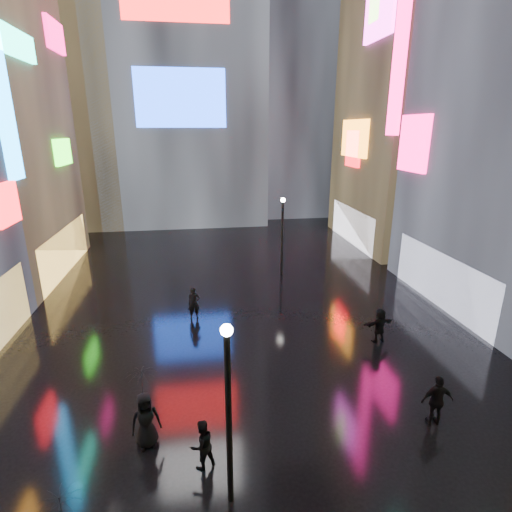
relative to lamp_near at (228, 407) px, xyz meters
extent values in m
plane|color=black|center=(1.52, 13.54, -2.94)|extent=(140.00, 140.00, 0.00)
cube|color=red|center=(-9.33, 11.86, 3.12)|extent=(0.25, 2.24, 1.94)
cube|color=#1286EA|center=(-9.33, 13.54, 8.06)|extent=(0.25, 1.40, 8.00)
cube|color=#FFC659|center=(-9.58, 19.54, -1.44)|extent=(0.20, 10.00, 3.00)
cube|color=#2AD217|center=(-9.33, 21.36, 4.97)|extent=(0.25, 3.00, 1.71)
cube|color=#17DEB0|center=(-9.33, 16.15, 10.66)|extent=(0.25, 4.84, 1.37)
cube|color=#EA0B60|center=(-9.33, 23.24, 12.36)|extent=(0.25, 3.32, 1.94)
cube|color=white|center=(12.62, 10.54, -1.44)|extent=(0.20, 9.00, 3.00)
cube|color=#EA0B60|center=(12.37, 14.66, 5.64)|extent=(0.25, 2.99, 3.26)
cube|color=#EA0B60|center=(12.37, 17.54, 11.06)|extent=(0.25, 1.40, 10.00)
cube|color=black|center=(17.52, 23.54, 11.06)|extent=(10.00, 12.00, 28.00)
cube|color=white|center=(12.62, 23.54, -1.44)|extent=(0.20, 9.00, 3.00)
cube|color=orange|center=(12.37, 23.86, 5.71)|extent=(0.25, 4.92, 2.91)
cube|color=#EA2ECE|center=(12.37, 21.04, 14.07)|extent=(0.25, 4.36, 3.46)
cube|color=red|center=(12.37, 23.98, 4.90)|extent=(0.25, 2.63, 2.87)
cube|color=black|center=(-1.48, 37.54, 18.06)|extent=(16.00, 14.00, 42.00)
cube|color=#194CFF|center=(-1.48, 30.44, 9.06)|extent=(8.00, 0.20, 5.00)
cube|color=black|center=(10.52, 39.54, 14.06)|extent=(12.00, 12.00, 34.00)
cube|color=black|center=(-12.48, 35.54, 10.06)|extent=(10.00, 10.00, 26.00)
cylinder|color=black|center=(0.00, 0.00, -0.44)|extent=(0.16, 0.16, 5.00)
sphere|color=white|center=(0.00, 0.00, 2.11)|extent=(0.30, 0.30, 0.30)
cylinder|color=black|center=(4.98, 16.77, -0.44)|extent=(0.16, 0.16, 5.00)
sphere|color=white|center=(4.98, 16.77, 2.11)|extent=(0.30, 0.30, 0.30)
imported|color=black|center=(-0.70, 1.24, -2.17)|extent=(0.94, 0.87, 1.54)
imported|color=black|center=(7.00, 1.87, -2.04)|extent=(1.09, 0.53, 1.81)
imported|color=black|center=(-2.39, 2.33, -2.02)|extent=(1.03, 0.80, 1.85)
imported|color=black|center=(7.53, 7.27, -2.13)|extent=(1.58, 0.77, 1.63)
imported|color=black|center=(-0.89, 10.88, -2.09)|extent=(0.68, 0.51, 1.71)
imported|color=black|center=(-3.47, -1.63, -0.75)|extent=(1.09, 1.10, 0.80)
imported|color=black|center=(-2.39, 2.33, -0.67)|extent=(0.92, 0.94, 0.84)
camera|label=1|loc=(-0.56, -8.15, 6.50)|focal=28.00mm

